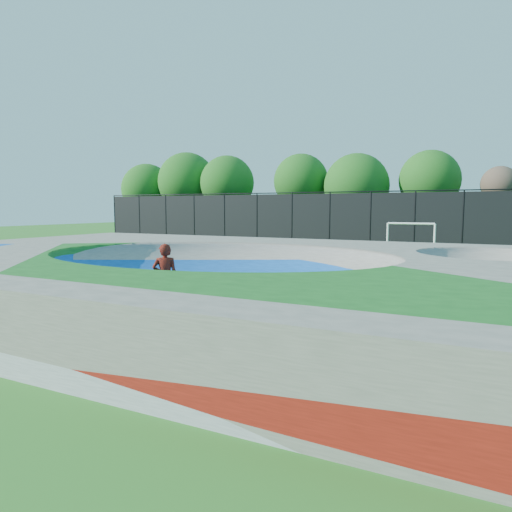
# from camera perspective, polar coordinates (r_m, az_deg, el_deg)

# --- Properties ---
(ground) EXTENTS (120.00, 120.00, 0.00)m
(ground) POSITION_cam_1_polar(r_m,az_deg,el_deg) (14.01, -4.95, -5.66)
(ground) COLOR #23651C
(ground) RESTS_ON ground
(skate_deck) EXTENTS (22.00, 14.00, 1.50)m
(skate_deck) POSITION_cam_1_polar(r_m,az_deg,el_deg) (13.88, -4.98, -2.63)
(skate_deck) COLOR gray
(skate_deck) RESTS_ON ground
(skater) EXTENTS (0.82, 0.75, 1.88)m
(skater) POSITION_cam_1_polar(r_m,az_deg,el_deg) (12.62, -11.28, -2.71)
(skater) COLOR #AA200D
(skater) RESTS_ON ground
(skateboard) EXTENTS (0.76, 0.65, 0.05)m
(skateboard) POSITION_cam_1_polar(r_m,az_deg,el_deg) (12.79, -11.19, -6.77)
(skateboard) COLOR black
(skateboard) RESTS_ON ground
(soccer_goal) EXTENTS (2.93, 0.12, 1.93)m
(soccer_goal) POSITION_cam_1_polar(r_m,az_deg,el_deg) (30.06, 18.77, 2.85)
(soccer_goal) COLOR white
(soccer_goal) RESTS_ON ground
(fence) EXTENTS (48.09, 0.09, 4.04)m
(fence) POSITION_cam_1_polar(r_m,az_deg,el_deg) (33.49, 14.11, 4.57)
(fence) COLOR black
(fence) RESTS_ON ground
(treeline) EXTENTS (52.92, 7.31, 8.15)m
(treeline) POSITION_cam_1_polar(r_m,az_deg,el_deg) (38.66, 13.87, 8.97)
(treeline) COLOR #4E3627
(treeline) RESTS_ON ground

